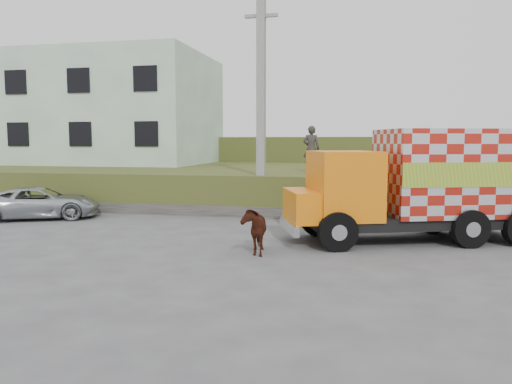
% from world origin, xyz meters
% --- Properties ---
extents(ground, '(120.00, 120.00, 0.00)m').
position_xyz_m(ground, '(0.00, 0.00, 0.00)').
color(ground, '#474749').
rests_on(ground, ground).
extents(embankment, '(40.00, 12.00, 1.50)m').
position_xyz_m(embankment, '(0.00, 10.00, 0.75)').
color(embankment, '#3A531B').
rests_on(embankment, ground).
extents(embankment_far, '(40.00, 12.00, 3.00)m').
position_xyz_m(embankment_far, '(0.00, 22.00, 1.50)').
color(embankment_far, '#3A531B').
rests_on(embankment_far, ground).
extents(retaining_strip, '(16.00, 0.50, 0.40)m').
position_xyz_m(retaining_strip, '(-2.00, 4.20, 0.20)').
color(retaining_strip, '#595651').
rests_on(retaining_strip, ground).
extents(building, '(10.00, 8.00, 6.00)m').
position_xyz_m(building, '(-11.00, 13.00, 4.50)').
color(building, silver).
rests_on(building, embankment).
extents(utility_pole, '(1.20, 0.30, 8.00)m').
position_xyz_m(utility_pole, '(-1.00, 4.60, 4.08)').
color(utility_pole, gray).
rests_on(utility_pole, ground).
extents(cargo_truck, '(7.22, 4.32, 3.07)m').
position_xyz_m(cargo_truck, '(4.37, 1.02, 1.58)').
color(cargo_truck, black).
rests_on(cargo_truck, ground).
extents(cow, '(0.95, 1.51, 1.18)m').
position_xyz_m(cow, '(0.07, -1.49, 0.59)').
color(cow, '#371C0D').
rests_on(cow, ground).
extents(suv, '(4.46, 3.39, 1.13)m').
position_xyz_m(suv, '(-8.54, 2.25, 0.56)').
color(suv, silver).
rests_on(suv, ground).
extents(pedestrian, '(0.71, 0.48, 1.88)m').
position_xyz_m(pedestrian, '(0.56, 7.28, 2.44)').
color(pedestrian, '#292725').
rests_on(pedestrian, embankment).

